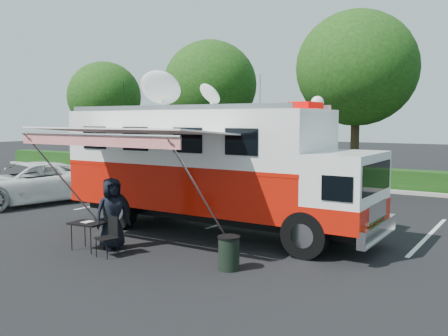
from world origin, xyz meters
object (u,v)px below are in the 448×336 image
Objects in this scene: command_truck at (213,166)px; trash_bin at (229,253)px; folding_table at (87,224)px; white_suv at (28,203)px.

trash_bin is (2.42, -2.95, -1.61)m from command_truck.
folding_table is (-1.55, -3.49, -1.31)m from command_truck.
command_truck is at bearing 66.06° from folding_table.
white_suv is at bearing 178.66° from command_truck.
white_suv is 8.43m from folding_table.
trash_bin reaches higher than folding_table.
white_suv is 11.95m from trash_bin.
trash_bin is at bearing -50.62° from command_truck.
command_truck reaches higher than white_suv.
folding_table is at bearing -12.30° from white_suv.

